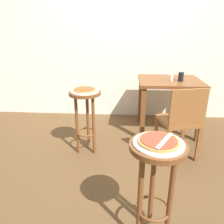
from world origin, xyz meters
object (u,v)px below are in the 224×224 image
pizza_foreground (159,141)px  pizza_server_knife (164,141)px  stool_middle (86,109)px  serving_plate_middle (85,91)px  stool_foreground (156,173)px  serving_plate_foreground (159,143)px  dining_table (169,89)px  cup_near_edge (181,77)px  wooden_chair (181,120)px  pizza_middle (85,90)px  condiment_shaker (171,78)px

pizza_foreground → pizza_server_knife: (0.03, -0.02, 0.01)m
stool_middle → pizza_server_knife: size_ratio=3.42×
stool_middle → serving_plate_middle: serving_plate_middle is taller
stool_foreground → serving_plate_foreground: 0.21m
dining_table → cup_near_edge: size_ratio=6.95×
serving_plate_foreground → cup_near_edge: cup_near_edge is taller
stool_foreground → serving_plate_middle: 1.34m
wooden_chair → pizza_server_knife: 1.19m
pizza_foreground → serving_plate_middle: (-0.67, 1.14, -0.02)m
dining_table → stool_middle: bearing=-148.1°
stool_middle → pizza_middle: 0.23m
pizza_foreground → wooden_chair: wooden_chair is taller
cup_near_edge → wooden_chair: (-0.10, -0.64, -0.35)m
pizza_server_knife → cup_near_edge: bearing=14.7°
serving_plate_foreground → dining_table: (0.38, 1.79, -0.14)m
pizza_middle → condiment_shaker: (1.05, 0.58, 0.02)m
serving_plate_middle → cup_near_edge: (1.17, 0.57, 0.06)m
serving_plate_foreground → dining_table: serving_plate_foreground is taller
serving_plate_middle → cup_near_edge: 1.31m
pizza_foreground → condiment_shaker: 1.76m
serving_plate_middle → cup_near_edge: bearing=26.1°
pizza_foreground → dining_table: (0.38, 1.79, -0.15)m
serving_plate_foreground → pizza_server_knife: pizza_server_knife is taller
condiment_shaker → pizza_server_knife: size_ratio=0.38×
pizza_middle → pizza_server_knife: bearing=-58.8°
cup_near_edge → condiment_shaker: size_ratio=1.45×
serving_plate_foreground → pizza_foreground: 0.02m
stool_middle → dining_table: bearing=31.9°
condiment_shaker → stool_middle: bearing=-151.1°
pizza_middle → dining_table: size_ratio=0.30×
cup_near_edge → serving_plate_middle: bearing=-153.9°
stool_foreground → dining_table: dining_table is taller
pizza_foreground → pizza_server_knife: size_ratio=1.15×
stool_middle → cup_near_edge: bearing=26.1°
stool_middle → condiment_shaker: bearing=28.9°
dining_table → wooden_chair: size_ratio=0.98×
serving_plate_foreground → pizza_server_knife: 0.05m
serving_plate_middle → pizza_middle: 0.02m
serving_plate_middle → condiment_shaker: condiment_shaker is taller
dining_table → serving_plate_middle: bearing=-148.1°
stool_middle → serving_plate_middle: size_ratio=2.34×
stool_foreground → stool_middle: size_ratio=1.00×
pizza_server_knife → stool_middle: bearing=61.2°
stool_foreground → pizza_server_knife: (0.03, -0.02, 0.24)m
condiment_shaker → wooden_chair: (0.02, -0.65, -0.33)m
serving_plate_middle → wooden_chair: 1.11m
serving_plate_middle → pizza_middle: size_ratio=1.28×
serving_plate_foreground → condiment_shaker: 1.76m
stool_foreground → pizza_foreground: (0.00, 0.00, 0.23)m
condiment_shaker → pizza_server_knife: bearing=-101.5°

